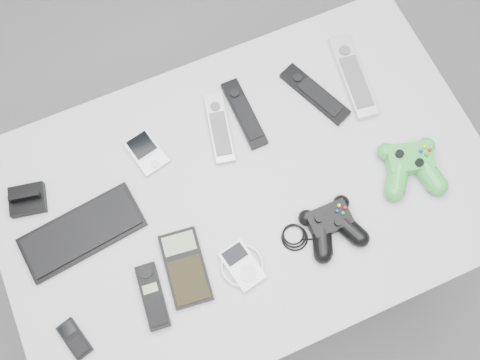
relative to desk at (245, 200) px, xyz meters
name	(u,v)px	position (x,y,z in m)	size (l,w,h in m)	color
floor	(274,264)	(0.10, -0.07, -0.74)	(3.50, 3.50, 0.00)	slate
desk	(245,200)	(0.00, 0.00, 0.00)	(1.21, 0.78, 0.81)	#A5A6A8
pda_keyboard	(82,232)	(-0.40, 0.06, 0.08)	(0.29, 0.12, 0.02)	black
dock_bracket	(26,198)	(-0.49, 0.19, 0.09)	(0.08, 0.07, 0.05)	black
pda	(147,153)	(-0.19, 0.19, 0.08)	(0.07, 0.11, 0.02)	#AFB0B7
remote_silver_a	(219,128)	(0.01, 0.18, 0.08)	(0.05, 0.19, 0.02)	#AFB0B7
remote_black_a	(244,113)	(0.08, 0.19, 0.08)	(0.05, 0.20, 0.02)	black
remote_black_b	(315,94)	(0.27, 0.17, 0.08)	(0.05, 0.20, 0.02)	black
remote_silver_b	(353,76)	(0.38, 0.17, 0.08)	(0.06, 0.24, 0.02)	silver
mobile_phone	(75,339)	(-0.49, -0.17, 0.08)	(0.04, 0.09, 0.02)	black
cordless_handset	(153,296)	(-0.30, -0.15, 0.08)	(0.05, 0.15, 0.02)	black
calculator	(185,267)	(-0.20, -0.12, 0.08)	(0.09, 0.18, 0.02)	black
mp3_player	(242,265)	(-0.08, -0.17, 0.08)	(0.10, 0.11, 0.02)	white
controller_black	(332,225)	(0.15, -0.16, 0.09)	(0.24, 0.15, 0.05)	black
controller_green	(411,165)	(0.39, -0.11, 0.10)	(0.16, 0.17, 0.05)	#268C33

